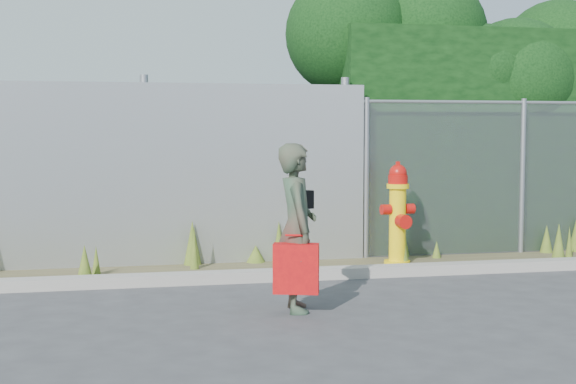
% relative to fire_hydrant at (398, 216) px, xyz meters
% --- Properties ---
extents(ground, '(80.00, 80.00, 0.00)m').
position_rel_fire_hydrant_xyz_m(ground, '(-1.27, -2.42, -0.61)').
color(ground, '#38373A').
rests_on(ground, ground).
extents(curb, '(16.00, 0.22, 0.12)m').
position_rel_fire_hydrant_xyz_m(curb, '(-1.27, -0.62, -0.55)').
color(curb, gray).
rests_on(curb, ground).
extents(weed_strip, '(16.00, 1.26, 0.54)m').
position_rel_fire_hydrant_xyz_m(weed_strip, '(-0.84, 0.09, -0.48)').
color(weed_strip, '#4C442B').
rests_on(weed_strip, ground).
extents(corrugated_fence, '(8.50, 0.21, 2.30)m').
position_rel_fire_hydrant_xyz_m(corrugated_fence, '(-4.51, 0.59, 0.49)').
color(corrugated_fence, '#A2A6A9').
rests_on(corrugated_fence, ground).
extents(hedge, '(7.94, 2.06, 3.87)m').
position_rel_fire_hydrant_xyz_m(hedge, '(2.94, 1.64, 1.49)').
color(hedge, black).
rests_on(hedge, ground).
extents(fire_hydrant, '(0.42, 0.38, 1.26)m').
position_rel_fire_hydrant_xyz_m(fire_hydrant, '(0.00, 0.00, 0.00)').
color(fire_hydrant, yellow).
rests_on(fire_hydrant, ground).
extents(woman, '(0.40, 0.58, 1.52)m').
position_rel_fire_hydrant_xyz_m(woman, '(-1.71, -2.09, 0.15)').
color(woman, '#106947').
rests_on(woman, ground).
extents(red_tote_bag, '(0.40, 0.15, 0.52)m').
position_rel_fire_hydrant_xyz_m(red_tote_bag, '(-1.76, -2.27, -0.19)').
color(red_tote_bag, '#A3090D').
extents(black_shoulder_bag, '(0.23, 0.09, 0.17)m').
position_rel_fire_hydrant_xyz_m(black_shoulder_bag, '(-1.62, -1.86, 0.38)').
color(black_shoulder_bag, black).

